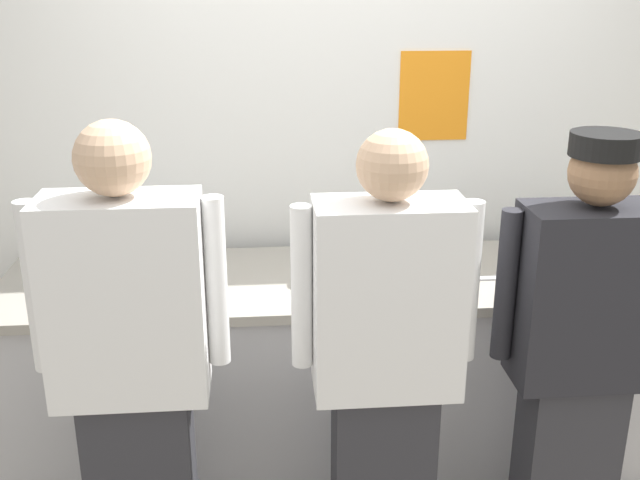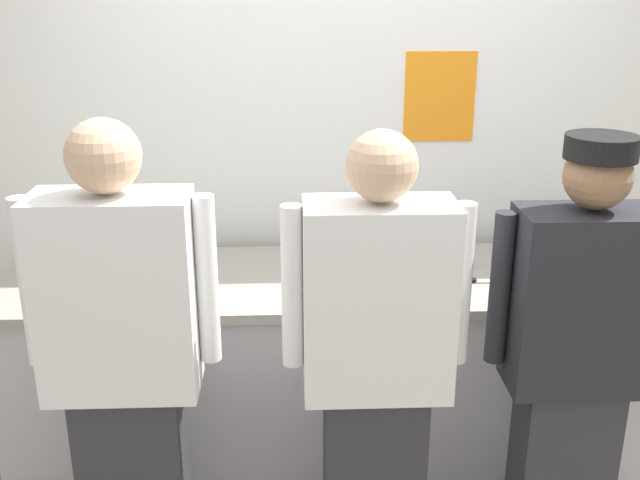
% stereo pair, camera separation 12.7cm
% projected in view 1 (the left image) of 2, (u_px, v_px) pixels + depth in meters
% --- Properties ---
extents(wall_back, '(4.59, 0.11, 2.83)m').
position_uv_depth(wall_back, '(339.00, 135.00, 3.46)').
color(wall_back, white).
rests_on(wall_back, ground).
extents(prep_counter, '(2.92, 0.75, 0.92)m').
position_uv_depth(prep_counter, '(350.00, 371.00, 3.30)').
color(prep_counter, '#B2B2B7').
rests_on(prep_counter, ground).
extents(chef_near_left, '(0.63, 0.24, 1.73)m').
position_uv_depth(chef_near_left, '(133.00, 371.00, 2.40)').
color(chef_near_left, '#2D2D33').
rests_on(chef_near_left, ground).
extents(chef_center, '(0.62, 0.24, 1.69)m').
position_uv_depth(chef_center, '(385.00, 367.00, 2.47)').
color(chef_center, '#2D2D33').
rests_on(chef_center, ground).
extents(chef_far_right, '(0.60, 0.24, 1.65)m').
position_uv_depth(chef_far_right, '(579.00, 354.00, 2.57)').
color(chef_far_right, '#2D2D33').
rests_on(chef_far_right, ground).
extents(plate_stack_front, '(0.20, 0.20, 0.08)m').
position_uv_depth(plate_stack_front, '(422.00, 263.00, 3.16)').
color(plate_stack_front, white).
rests_on(plate_stack_front, prep_counter).
extents(mixing_bowl_steel, '(0.35, 0.35, 0.12)m').
position_uv_depth(mixing_bowl_steel, '(567.00, 255.00, 3.20)').
color(mixing_bowl_steel, '#B7BABF').
rests_on(mixing_bowl_steel, prep_counter).
extents(sheet_tray, '(0.52, 0.40, 0.02)m').
position_uv_depth(sheet_tray, '(138.00, 279.00, 3.08)').
color(sheet_tray, '#B7BABF').
rests_on(sheet_tray, prep_counter).
extents(ramekin_yellow_sauce, '(0.10, 0.10, 0.04)m').
position_uv_depth(ramekin_yellow_sauce, '(306.00, 279.00, 3.04)').
color(ramekin_yellow_sauce, white).
rests_on(ramekin_yellow_sauce, prep_counter).
extents(ramekin_green_sauce, '(0.10, 0.10, 0.04)m').
position_uv_depth(ramekin_green_sauce, '(306.00, 260.00, 3.26)').
color(ramekin_green_sauce, white).
rests_on(ramekin_green_sauce, prep_counter).
extents(ramekin_orange_sauce, '(0.09, 0.09, 0.05)m').
position_uv_depth(ramekin_orange_sauce, '(391.00, 276.00, 3.07)').
color(ramekin_orange_sauce, white).
rests_on(ramekin_orange_sauce, prep_counter).
extents(deli_cup, '(0.09, 0.09, 0.11)m').
position_uv_depth(deli_cup, '(452.00, 253.00, 3.24)').
color(deli_cup, white).
rests_on(deli_cup, prep_counter).
extents(chefs_knife, '(0.27, 0.03, 0.02)m').
position_uv_depth(chefs_knife, '(481.00, 278.00, 3.10)').
color(chefs_knife, '#B7BABF').
rests_on(chefs_knife, prep_counter).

